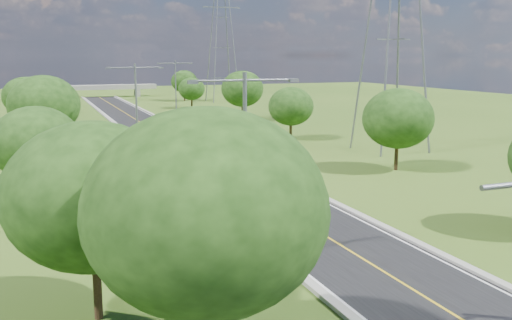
{
  "coord_description": "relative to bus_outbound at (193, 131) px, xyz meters",
  "views": [
    {
      "loc": [
        -15.92,
        -15.11,
        10.83
      ],
      "look_at": [
        -0.51,
        24.58,
        3.0
      ],
      "focal_mm": 40.0,
      "sensor_mm": 36.0,
      "label": 1
    }
  ],
  "objects": [
    {
      "name": "ground",
      "position": [
        -2.6,
        5.27,
        -1.42
      ],
      "size": [
        260.0,
        260.0,
        0.0
      ],
      "primitive_type": "plane",
      "color": "#315117",
      "rests_on": "ground"
    },
    {
      "name": "road",
      "position": [
        -2.6,
        11.27,
        -1.39
      ],
      "size": [
        8.0,
        150.0,
        0.06
      ],
      "primitive_type": "cube",
      "color": "black",
      "rests_on": "ground"
    },
    {
      "name": "curb_left",
      "position": [
        -6.85,
        11.27,
        -1.31
      ],
      "size": [
        0.5,
        150.0,
        0.22
      ],
      "primitive_type": "cube",
      "color": "gray",
      "rests_on": "ground"
    },
    {
      "name": "curb_right",
      "position": [
        1.65,
        11.27,
        -1.31
      ],
      "size": [
        0.5,
        150.0,
        0.22
      ],
      "primitive_type": "cube",
      "color": "gray",
      "rests_on": "ground"
    },
    {
      "name": "speed_limit_sign",
      "position": [
        2.6,
        -16.74,
        0.18
      ],
      "size": [
        0.55,
        0.09,
        2.4
      ],
      "color": "slate",
      "rests_on": "ground"
    },
    {
      "name": "overpass",
      "position": [
        -2.6,
        85.27,
        0.99
      ],
      "size": [
        30.0,
        3.0,
        3.2
      ],
      "color": "gray",
      "rests_on": "ground"
    },
    {
      "name": "streetlight_near_left",
      "position": [
        -8.6,
        -42.73,
        4.52
      ],
      "size": [
        5.9,
        0.25,
        10.0
      ],
      "color": "slate",
      "rests_on": "ground"
    },
    {
      "name": "streetlight_mid_left",
      "position": [
        -8.6,
        -9.73,
        4.52
      ],
      "size": [
        5.9,
        0.25,
        10.0
      ],
      "color": "slate",
      "rests_on": "ground"
    },
    {
      "name": "streetlight_far_right",
      "position": [
        3.4,
        23.27,
        4.52
      ],
      "size": [
        5.9,
        0.25,
        10.0
      ],
      "color": "slate",
      "rests_on": "ground"
    },
    {
      "name": "power_tower_near",
      "position": [
        19.4,
        -14.73,
        12.59
      ],
      "size": [
        9.0,
        6.4,
        28.0
      ],
      "color": "slate",
      "rests_on": "ground"
    },
    {
      "name": "power_tower_far",
      "position": [
        23.4,
        60.27,
        12.59
      ],
      "size": [
        9.0,
        6.4,
        28.0
      ],
      "color": "slate",
      "rests_on": "ground"
    },
    {
      "name": "tree_la",
      "position": [
        -16.6,
        -46.73,
        3.85
      ],
      "size": [
        7.14,
        7.14,
        8.3
      ],
      "color": "black",
      "rests_on": "ground"
    },
    {
      "name": "tree_lb",
      "position": [
        -18.6,
        -26.73,
        3.23
      ],
      "size": [
        6.3,
        6.3,
        7.33
      ],
      "color": "black",
      "rests_on": "ground"
    },
    {
      "name": "tree_lc",
      "position": [
        -17.6,
        -4.73,
        4.16
      ],
      "size": [
        7.56,
        7.56,
        8.79
      ],
      "color": "black",
      "rests_on": "ground"
    },
    {
      "name": "tree_ld",
      "position": [
        -19.6,
        19.27,
        3.54
      ],
      "size": [
        6.72,
        6.72,
        7.82
      ],
      "color": "black",
      "rests_on": "ground"
    },
    {
      "name": "tree_le",
      "position": [
        -17.1,
        43.27,
        2.91
      ],
      "size": [
        5.88,
        5.88,
        6.84
      ],
      "color": "black",
      "rests_on": "ground"
    },
    {
      "name": "tree_lf",
      "position": [
        -13.6,
        -52.73,
        4.47
      ],
      "size": [
        7.98,
        7.98,
        9.28
      ],
      "color": "black",
      "rests_on": "ground"
    },
    {
      "name": "tree_rb",
      "position": [
        13.4,
        -24.73,
        3.54
      ],
      "size": [
        6.72,
        6.72,
        7.82
      ],
      "color": "black",
      "rests_on": "ground"
    },
    {
      "name": "tree_rc",
      "position": [
        12.4,
        -2.73,
        2.91
      ],
      "size": [
        5.88,
        5.88,
        6.84
      ],
      "color": "black",
      "rests_on": "ground"
    },
    {
      "name": "tree_rd",
      "position": [
        14.4,
        21.27,
        3.85
      ],
      "size": [
        7.14,
        7.14,
        8.3
      ],
      "color": "black",
      "rests_on": "ground"
    },
    {
      "name": "tree_re",
      "position": [
        11.9,
        45.27,
        2.6
      ],
      "size": [
        5.46,
        5.46,
        6.35
      ],
      "color": "black",
      "rests_on": "ground"
    },
    {
      "name": "tree_rf",
      "position": [
        15.4,
        65.27,
        3.23
      ],
      "size": [
        6.3,
        6.3,
        7.33
      ],
      "color": "black",
      "rests_on": "ground"
    },
    {
      "name": "bus_outbound",
      "position": [
        0.0,
        0.0,
        0.0
      ],
      "size": [
        2.82,
        9.87,
        2.72
      ],
      "primitive_type": "imported",
      "rotation": [
        0.0,
        0.0,
        3.09
      ],
      "color": "silver",
      "rests_on": "road"
    },
    {
      "name": "bus_inbound",
      "position": [
        -3.4,
        -19.93,
        0.04
      ],
      "size": [
        2.69,
        10.14,
        2.8
      ],
      "primitive_type": "imported",
      "rotation": [
        0.0,
        0.0,
        0.03
      ],
      "color": "silver",
      "rests_on": "road"
    }
  ]
}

